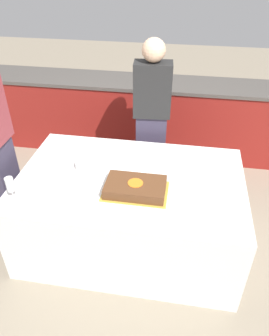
{
  "coord_description": "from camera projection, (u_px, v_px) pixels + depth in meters",
  "views": [
    {
      "loc": [
        0.38,
        -2.08,
        2.31
      ],
      "look_at": [
        0.03,
        0.0,
        0.82
      ],
      "focal_mm": 35.0,
      "sensor_mm": 36.0,
      "label": 1
    }
  ],
  "objects": [
    {
      "name": "side_plate_right_edge",
      "position": [
        213.0,
        194.0,
        2.47
      ],
      "size": [
        0.17,
        0.17,
        0.0
      ],
      "color": "white",
      "rests_on": "dining_table"
    },
    {
      "name": "side_plate_near_cake",
      "position": [
        141.0,
        168.0,
        2.74
      ],
      "size": [
        0.17,
        0.17,
        0.0
      ],
      "color": "white",
      "rests_on": "dining_table"
    },
    {
      "name": "dining_table",
      "position": [
        131.0,
        211.0,
        2.85
      ],
      "size": [
        1.83,
        1.17,
        0.72
      ],
      "color": "silver",
      "rests_on": "ground_plane"
    },
    {
      "name": "person_cutting_cake",
      "position": [
        152.0,
        120.0,
        3.21
      ],
      "size": [
        0.37,
        0.23,
        1.62
      ],
      "rotation": [
        0.0,
        0.0,
        -3.06
      ],
      "color": "#383347",
      "rests_on": "ground_plane"
    },
    {
      "name": "plate_stack",
      "position": [
        87.0,
        164.0,
        2.75
      ],
      "size": [
        0.19,
        0.19,
        0.06
      ],
      "color": "white",
      "rests_on": "dining_table"
    },
    {
      "name": "utensil_pile",
      "position": [
        111.0,
        214.0,
        2.28
      ],
      "size": [
        0.14,
        0.09,
        0.02
      ],
      "color": "white",
      "rests_on": "dining_table"
    },
    {
      "name": "ground_plane",
      "position": [
        131.0,
        240.0,
        3.06
      ],
      "size": [
        14.0,
        14.0,
        0.0
      ],
      "primitive_type": "plane",
      "color": "gray"
    },
    {
      "name": "back_counter",
      "position": [
        153.0,
        117.0,
        4.13
      ],
      "size": [
        4.4,
        0.58,
        0.92
      ],
      "color": "maroon",
      "rests_on": "ground_plane"
    },
    {
      "name": "wine_glass",
      "position": [
        10.0,
        185.0,
        2.37
      ],
      "size": [
        0.06,
        0.06,
        0.18
      ],
      "color": "white",
      "rests_on": "dining_table"
    },
    {
      "name": "cake",
      "position": [
        135.0,
        187.0,
        2.48
      ],
      "size": [
        0.49,
        0.32,
        0.08
      ],
      "color": "gold",
      "rests_on": "dining_table"
    }
  ]
}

